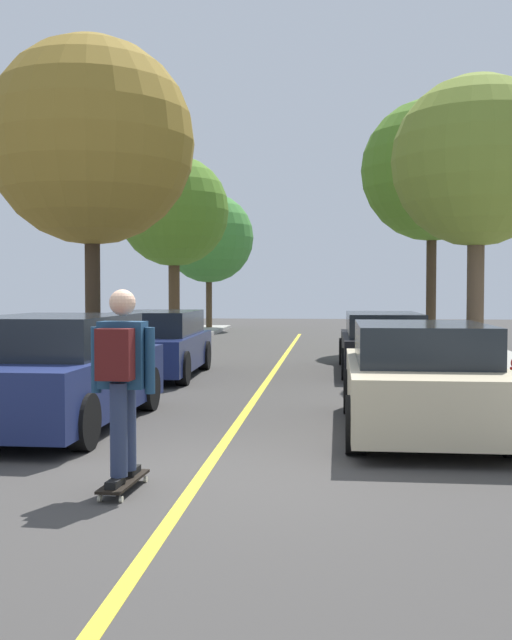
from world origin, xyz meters
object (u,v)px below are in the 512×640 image
at_px(parked_car_left_near, 157,344).
at_px(street_tree_right_near, 432,171).
at_px(skateboard, 124,482).
at_px(street_tree_left_nearest, 91,142).
at_px(street_tree_right_nearest, 477,162).
at_px(parked_car_left_nearest, 55,372).
at_px(skateboarder, 122,373).
at_px(street_tree_left_far, 209,238).
at_px(parked_car_right_nearest, 421,379).
at_px(street_tree_left_near, 174,212).
at_px(parked_car_right_near, 383,342).

height_order(parked_car_left_near, street_tree_right_near, street_tree_right_near).
xyz_separation_m(street_tree_right_near, skateboard, (-4.70, -15.77, -5.12)).
relative_size(street_tree_left_nearest, street_tree_right_nearest, 1.23).
distance_m(parked_car_left_nearest, street_tree_left_nearest, 8.54).
bearing_deg(skateboarder, skateboard, 86.61).
xyz_separation_m(street_tree_left_nearest, skateboarder, (3.53, -10.21, -4.03)).
xyz_separation_m(parked_car_left_nearest, street_tree_left_far, (-1.77, 23.56, 3.37)).
xyz_separation_m(parked_car_left_near, parked_car_right_nearest, (4.70, -5.77, -0.00)).
xyz_separation_m(parked_car_right_nearest, skateboard, (-2.94, -3.10, -0.58)).
distance_m(parked_car_left_nearest, street_tree_left_far, 23.87).
relative_size(skateboard, skateboarder, 0.51).
bearing_deg(street_tree_left_near, skateboarder, -79.57).
bearing_deg(street_tree_left_nearest, parked_car_right_near, -1.28).
relative_size(parked_car_left_nearest, skateboarder, 2.53).
relative_size(parked_car_right_near, street_tree_right_nearest, 0.76).
distance_m(parked_car_left_nearest, parked_car_right_nearest, 4.69).
bearing_deg(street_tree_left_nearest, street_tree_left_far, 90.00).
bearing_deg(parked_car_left_near, street_tree_left_nearest, 143.52).
xyz_separation_m(parked_car_left_nearest, skateboarder, (1.76, -3.09, 0.35)).
height_order(parked_car_right_near, street_tree_left_near, street_tree_left_near).
relative_size(street_tree_right_nearest, skateboarder, 3.51).
bearing_deg(street_tree_right_near, parked_car_left_near, -133.09).
relative_size(parked_car_right_nearest, street_tree_right_nearest, 0.70).
bearing_deg(skateboard, street_tree_left_near, 100.45).
bearing_deg(parked_car_left_nearest, street_tree_right_near, 63.06).
height_order(street_tree_left_nearest, street_tree_right_nearest, street_tree_left_nearest).
height_order(skateboard, skateboarder, skateboarder).
height_order(street_tree_right_nearest, street_tree_right_near, street_tree_right_near).
height_order(parked_car_right_nearest, street_tree_right_nearest, street_tree_right_nearest).
height_order(parked_car_left_nearest, street_tree_left_far, street_tree_left_far).
relative_size(street_tree_left_far, skateboard, 6.95).
distance_m(parked_car_left_near, skateboard, 9.06).
xyz_separation_m(parked_car_left_nearest, parked_car_right_nearest, (4.69, 0.04, -0.04)).
bearing_deg(street_tree_left_far, skateboarder, -82.47).
bearing_deg(street_tree_left_near, street_tree_right_near, -22.12).
relative_size(parked_car_left_near, street_tree_right_near, 0.60).
relative_size(parked_car_left_near, street_tree_left_nearest, 0.58).
xyz_separation_m(street_tree_left_near, skateboard, (3.53, -19.12, -4.37)).
xyz_separation_m(parked_car_right_nearest, street_tree_right_near, (1.77, 12.68, 4.54)).
xyz_separation_m(parked_car_right_near, street_tree_left_nearest, (-6.46, 0.14, 4.44)).
height_order(parked_car_left_nearest, street_tree_left_near, street_tree_left_near).
distance_m(street_tree_right_near, skateboard, 17.24).
bearing_deg(street_tree_left_near, parked_car_left_near, -80.22).
height_order(parked_car_left_nearest, skateboarder, skateboarder).
bearing_deg(skateboard, parked_car_left_nearest, 119.92).
height_order(parked_car_left_nearest, skateboard, parked_car_left_nearest).
relative_size(parked_car_left_nearest, street_tree_right_near, 0.60).
distance_m(skateboard, skateboarder, 0.97).
bearing_deg(street_tree_left_nearest, parked_car_left_near, -36.48).
bearing_deg(street_tree_right_nearest, street_tree_left_near, 129.31).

